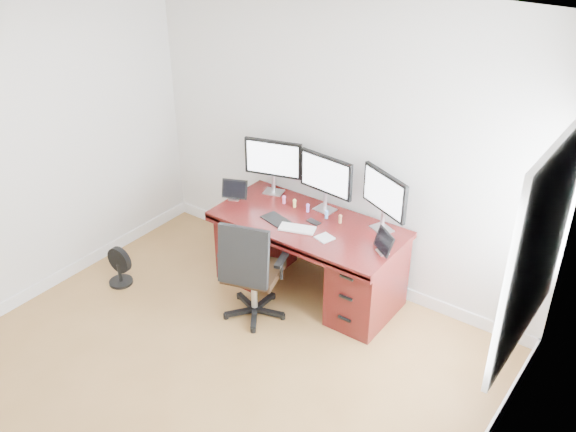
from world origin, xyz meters
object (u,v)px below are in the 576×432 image
Objects in this scene: office_chair at (252,286)px; keyboard at (297,229)px; floor_fan at (119,267)px; monitor_center at (326,176)px; desk at (309,254)px.

office_chair reaches higher than keyboard.
office_chair is 0.63m from keyboard.
monitor_center is (1.51, 1.19, 0.90)m from floor_fan.
monitor_center reaches higher than keyboard.
keyboard is (-0.01, -0.19, 0.36)m from desk.
keyboard is (0.17, 0.42, 0.43)m from office_chair.
monitor_center reaches higher than office_chair.
keyboard reaches higher than floor_fan.
office_chair is 2.58× the size of floor_fan.
keyboard is at bearing 24.86° from floor_fan.
desk reaches higher than floor_fan.
monitor_center reaches higher than floor_fan.
floor_fan is 2.12m from monitor_center.
office_chair is (-0.18, -0.61, -0.08)m from desk.
desk is at bearing -84.33° from monitor_center.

